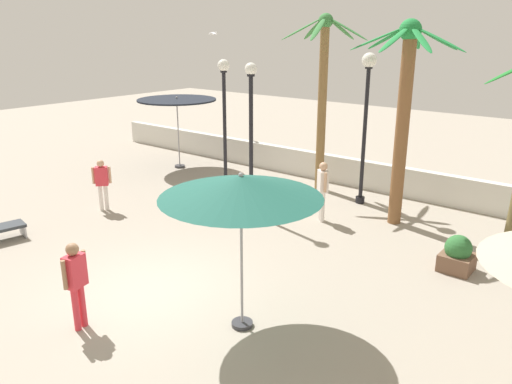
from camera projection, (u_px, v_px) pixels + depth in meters
ground_plane at (157, 294)px, 10.45m from camera, size 56.00×56.00×0.00m
boundary_wall at (368, 175)px, 17.28m from camera, size 25.20×0.30×0.97m
patio_umbrella_0 at (177, 102)px, 19.35m from camera, size 3.02×3.02×2.80m
patio_umbrella_2 at (241, 187)px, 8.51m from camera, size 2.83×2.83×2.94m
palm_tree_1 at (404, 101)px, 13.31m from camera, size 2.99×3.03×5.51m
palm_tree_2 at (323, 85)px, 16.32m from camera, size 2.69×2.79×5.73m
lamp_post_0 at (224, 109)px, 16.56m from camera, size 0.39×0.39×4.34m
lamp_post_1 at (366, 104)px, 15.04m from camera, size 0.43×0.43×4.61m
lamp_post_2 at (251, 129)px, 14.23m from camera, size 0.34×0.34×4.38m
guest_1 at (102, 180)px, 15.05m from camera, size 0.42×0.44×1.57m
guest_2 at (76, 278)px, 8.96m from camera, size 0.31×0.55×1.68m
guest_3 at (323, 186)px, 14.16m from camera, size 0.44×0.42×1.73m
seagull_1 at (213, 34)px, 21.14m from camera, size 0.84×0.62×0.14m
planter at (457, 255)px, 11.37m from camera, size 0.70×0.70×0.85m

